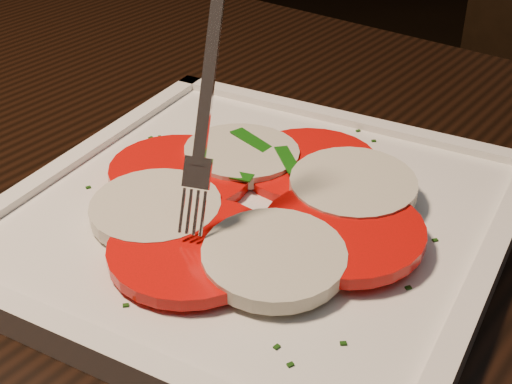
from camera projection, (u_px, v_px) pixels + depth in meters
table at (179, 284)px, 0.59m from camera, size 1.26×0.90×0.75m
plate at (256, 220)px, 0.49m from camera, size 0.34×0.34×0.01m
caprese_salad at (256, 200)px, 0.48m from camera, size 0.25×0.27×0.02m
fork at (210, 100)px, 0.43m from camera, size 0.05×0.08×0.14m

